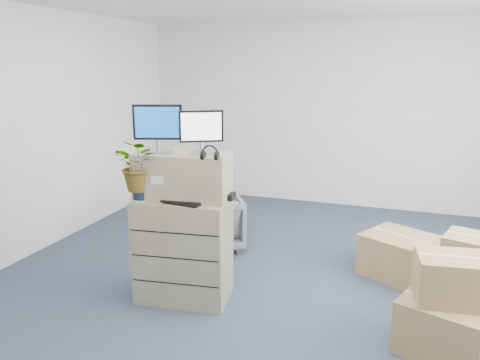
# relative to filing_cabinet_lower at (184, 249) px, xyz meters

# --- Properties ---
(ground) EXTENTS (7.00, 7.00, 0.00)m
(ground) POSITION_rel_filing_cabinet_lower_xyz_m (0.85, 0.07, -0.49)
(ground) COLOR #253042
(ground) RESTS_ON ground
(wall_back) EXTENTS (6.00, 0.02, 2.80)m
(wall_back) POSITION_rel_filing_cabinet_lower_xyz_m (0.85, 3.58, 0.91)
(wall_back) COLOR silver
(wall_back) RESTS_ON ground
(filing_cabinet_lower) EXTENTS (0.89, 0.61, 0.97)m
(filing_cabinet_lower) POSITION_rel_filing_cabinet_lower_xyz_m (0.00, 0.00, 0.00)
(filing_cabinet_lower) COLOR gray
(filing_cabinet_lower) RESTS_ON ground
(filing_cabinet_upper) EXTENTS (0.88, 0.52, 0.42)m
(filing_cabinet_upper) POSITION_rel_filing_cabinet_lower_xyz_m (-0.01, 0.05, 0.69)
(filing_cabinet_upper) COLOR gray
(filing_cabinet_upper) RESTS_ON filing_cabinet_lower
(monitor_left) EXTENTS (0.42, 0.23, 0.43)m
(monitor_left) POSITION_rel_filing_cabinet_lower_xyz_m (-0.20, -0.02, 1.14)
(monitor_left) COLOR #99999E
(monitor_left) RESTS_ON filing_cabinet_upper
(monitor_right) EXTENTS (0.35, 0.23, 0.38)m
(monitor_right) POSITION_rel_filing_cabinet_lower_xyz_m (0.18, 0.06, 1.12)
(monitor_right) COLOR #99999E
(monitor_right) RESTS_ON filing_cabinet_upper
(headphones) EXTENTS (0.15, 0.03, 0.15)m
(headphones) POSITION_rel_filing_cabinet_lower_xyz_m (0.32, -0.10, 0.94)
(headphones) COLOR black
(headphones) RESTS_ON filing_cabinet_upper
(keyboard) EXTENTS (0.43, 0.22, 0.02)m
(keyboard) POSITION_rel_filing_cabinet_lower_xyz_m (0.05, -0.11, 0.50)
(keyboard) COLOR black
(keyboard) RESTS_ON filing_cabinet_lower
(mouse) EXTENTS (0.10, 0.09, 0.03)m
(mouse) POSITION_rel_filing_cabinet_lower_xyz_m (0.29, -0.09, 0.50)
(mouse) COLOR silver
(mouse) RESTS_ON filing_cabinet_lower
(water_bottle) EXTENTS (0.07, 0.07, 0.23)m
(water_bottle) POSITION_rel_filing_cabinet_lower_xyz_m (0.09, 0.09, 0.60)
(water_bottle) COLOR gray
(water_bottle) RESTS_ON filing_cabinet_lower
(phone_dock) EXTENTS (0.06, 0.05, 0.11)m
(phone_dock) POSITION_rel_filing_cabinet_lower_xyz_m (-0.07, 0.01, 0.52)
(phone_dock) COLOR silver
(phone_dock) RESTS_ON filing_cabinet_lower
(external_drive) EXTENTS (0.19, 0.14, 0.05)m
(external_drive) POSITION_rel_filing_cabinet_lower_xyz_m (0.36, 0.13, 0.51)
(external_drive) COLOR black
(external_drive) RESTS_ON filing_cabinet_lower
(tissue_box) EXTENTS (0.22, 0.14, 0.08)m
(tissue_box) POSITION_rel_filing_cabinet_lower_xyz_m (0.28, 0.14, 0.58)
(tissue_box) COLOR #419ADD
(tissue_box) RESTS_ON external_drive
(potted_plant) EXTENTS (0.51, 0.55, 0.45)m
(potted_plant) POSITION_rel_filing_cabinet_lower_xyz_m (-0.33, -0.14, 0.74)
(potted_plant) COLOR #9CB390
(potted_plant) RESTS_ON filing_cabinet_lower
(office_chair) EXTENTS (0.92, 0.90, 0.70)m
(office_chair) POSITION_rel_filing_cabinet_lower_xyz_m (-0.23, 1.26, -0.13)
(office_chair) COLOR slate
(office_chair) RESTS_ON ground
(cardboard_boxes) EXTENTS (1.33, 2.10, 0.78)m
(cardboard_boxes) POSITION_rel_filing_cabinet_lower_xyz_m (2.21, 0.50, -0.18)
(cardboard_boxes) COLOR olive
(cardboard_boxes) RESTS_ON ground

